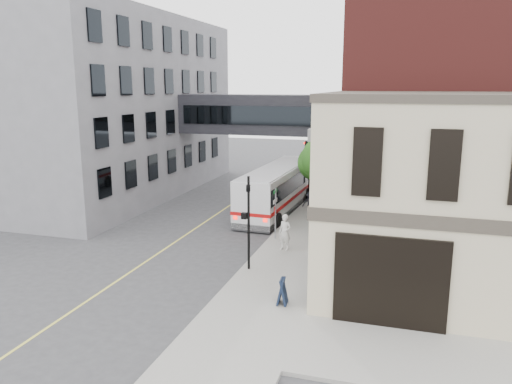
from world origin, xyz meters
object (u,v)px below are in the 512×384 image
Objects in this scene: pedestrian_b at (322,208)px; sandwich_board at (282,291)px; pedestrian_c at (310,203)px; pedestrian_a at (285,232)px; newspaper_box at (316,216)px; bus at (278,187)px.

sandwich_board is (0.57, -12.99, -0.28)m from pedestrian_b.
pedestrian_a is at bearing -94.05° from pedestrian_c.
sandwich_board is (0.83, -12.33, 0.08)m from newspaper_box.
bus is at bearing 125.04° from pedestrian_a.
pedestrian_b is at bearing 61.73° from newspaper_box.
bus reaches higher than newspaper_box.
pedestrian_b is 13.00m from sandwich_board.
pedestrian_c is at bearing 105.63° from newspaper_box.
bus is 7.47× the size of pedestrian_c.
newspaper_box is at bearing -40.07° from bus.
pedestrian_a is 1.18× the size of pedestrian_b.
sandwich_board is (4.06, -15.05, -1.05)m from bus.
pedestrian_c is (-1.06, 1.30, -0.04)m from pedestrian_b.
pedestrian_b is (3.49, -2.06, -0.77)m from bus.
bus is 2.67m from pedestrian_c.
pedestrian_a is at bearing -73.14° from bus.
newspaper_box is 12.36m from sandwich_board.
pedestrian_a is 1.80× the size of sandwich_board.
pedestrian_a is 7.75m from pedestrian_c.
pedestrian_b is 1.05× the size of pedestrian_c.
pedestrian_b is at bearing -55.86° from pedestrian_c.
bus is 8.92m from pedestrian_a.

